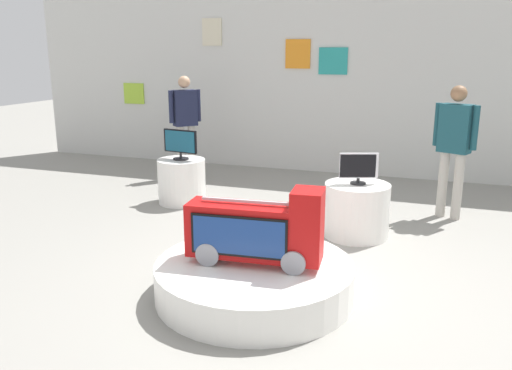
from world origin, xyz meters
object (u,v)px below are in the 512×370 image
object	(u,v)px
shopper_browsing_rear	(185,119)
display_pedestal_center_rear	(182,181)
tv_on_center_rear	(180,143)
display_pedestal_right_rear	(357,210)
main_display_pedestal	(254,279)
tv_on_right_rear	(359,167)
shopper_browsing_near_truck	(454,142)
novelty_firetruck_tv	(257,232)

from	to	relation	value
shopper_browsing_rear	display_pedestal_center_rear	bearing A→B (deg)	-66.12
tv_on_center_rear	display_pedestal_right_rear	bearing A→B (deg)	-12.73
main_display_pedestal	tv_on_right_rear	xyz separation A→B (m)	(0.61, 1.85, 0.67)
display_pedestal_center_rear	main_display_pedestal	bearing A→B (deg)	-51.35
main_display_pedestal	tv_on_center_rear	size ratio (longest dim) A/B	3.29
display_pedestal_right_rear	shopper_browsing_rear	xyz separation A→B (m)	(-3.20, 2.02, 0.69)
tv_on_center_rear	shopper_browsing_near_truck	distance (m)	3.63
tv_on_center_rear	tv_on_right_rear	xyz separation A→B (m)	(2.56, -0.58, -0.04)
display_pedestal_center_rear	tv_on_right_rear	bearing A→B (deg)	-12.91
display_pedestal_right_rear	display_pedestal_center_rear	bearing A→B (deg)	167.18
shopper_browsing_near_truck	shopper_browsing_rear	world-z (taller)	shopper_browsing_rear
display_pedestal_center_rear	display_pedestal_right_rear	distance (m)	2.63
tv_on_right_rear	novelty_firetruck_tv	bearing A→B (deg)	-107.62
main_display_pedestal	display_pedestal_right_rear	bearing A→B (deg)	71.68
display_pedestal_right_rear	shopper_browsing_near_truck	world-z (taller)	shopper_browsing_near_truck
display_pedestal_center_rear	display_pedestal_right_rear	size ratio (longest dim) A/B	0.89
display_pedestal_right_rear	tv_on_right_rear	size ratio (longest dim) A/B	1.76
display_pedestal_center_rear	display_pedestal_right_rear	xyz separation A→B (m)	(2.56, -0.58, 0.00)
display_pedestal_center_rear	shopper_browsing_near_truck	distance (m)	3.69
display_pedestal_right_rear	shopper_browsing_near_truck	distance (m)	1.65
display_pedestal_center_rear	shopper_browsing_rear	world-z (taller)	shopper_browsing_rear
main_display_pedestal	tv_on_right_rear	size ratio (longest dim) A/B	4.09
main_display_pedestal	novelty_firetruck_tv	size ratio (longest dim) A/B	1.47
main_display_pedestal	display_pedestal_center_rear	size ratio (longest dim) A/B	2.60
novelty_firetruck_tv	shopper_browsing_rear	world-z (taller)	shopper_browsing_rear
novelty_firetruck_tv	display_pedestal_center_rear	bearing A→B (deg)	128.93
display_pedestal_center_rear	shopper_browsing_rear	size ratio (longest dim) A/B	0.39
main_display_pedestal	novelty_firetruck_tv	xyz separation A→B (m)	(0.02, -0.00, 0.44)
tv_on_center_rear	display_pedestal_right_rear	xyz separation A→B (m)	(2.56, -0.58, -0.55)
tv_on_center_rear	tv_on_right_rear	size ratio (longest dim) A/B	1.24
novelty_firetruck_tv	shopper_browsing_rear	xyz separation A→B (m)	(-2.61, 3.88, 0.41)
novelty_firetruck_tv	shopper_browsing_rear	distance (m)	4.69
display_pedestal_right_rear	shopper_browsing_rear	distance (m)	3.84
display_pedestal_right_rear	shopper_browsing_rear	bearing A→B (deg)	147.78
tv_on_center_rear	main_display_pedestal	bearing A→B (deg)	-51.31
display_pedestal_center_rear	tv_on_center_rear	distance (m)	0.55
main_display_pedestal	tv_on_center_rear	world-z (taller)	tv_on_center_rear
main_display_pedestal	display_pedestal_right_rear	xyz separation A→B (m)	(0.61, 1.86, 0.16)
display_pedestal_right_rear	tv_on_right_rear	xyz separation A→B (m)	(-0.00, -0.00, 0.51)
tv_on_right_rear	shopper_browsing_rear	distance (m)	3.79
shopper_browsing_near_truck	shopper_browsing_rear	size ratio (longest dim) A/B	0.99
tv_on_right_rear	shopper_browsing_rear	world-z (taller)	shopper_browsing_rear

